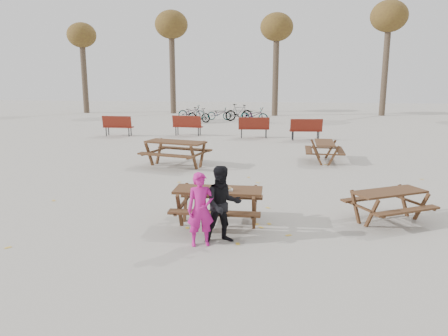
# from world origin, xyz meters

# --- Properties ---
(ground) EXTENTS (80.00, 80.00, 0.00)m
(ground) POSITION_xyz_m (0.00, 0.00, 0.00)
(ground) COLOR gray
(ground) RESTS_ON ground
(main_picnic_table) EXTENTS (1.80, 1.45, 0.78)m
(main_picnic_table) POSITION_xyz_m (0.00, 0.00, 0.59)
(main_picnic_table) COLOR #382514
(main_picnic_table) RESTS_ON ground
(food_tray) EXTENTS (0.18, 0.11, 0.03)m
(food_tray) POSITION_xyz_m (0.22, -0.11, 0.79)
(food_tray) COLOR silver
(food_tray) RESTS_ON main_picnic_table
(bread_roll) EXTENTS (0.14, 0.06, 0.05)m
(bread_roll) POSITION_xyz_m (0.22, -0.11, 0.83)
(bread_roll) COLOR tan
(bread_roll) RESTS_ON food_tray
(soda_bottle) EXTENTS (0.07, 0.07, 0.17)m
(soda_bottle) POSITION_xyz_m (0.16, -0.18, 0.85)
(soda_bottle) COLOR silver
(soda_bottle) RESTS_ON main_picnic_table
(child) EXTENTS (0.58, 0.47, 1.37)m
(child) POSITION_xyz_m (-0.17, -1.12, 0.68)
(child) COLOR #B4167A
(child) RESTS_ON ground
(adult) EXTENTS (0.86, 0.77, 1.46)m
(adult) POSITION_xyz_m (0.21, -0.93, 0.73)
(adult) COLOR black
(adult) RESTS_ON ground
(picnic_table_east) EXTENTS (1.96, 1.84, 0.67)m
(picnic_table_east) POSITION_xyz_m (3.57, 0.65, 0.34)
(picnic_table_east) COLOR #382514
(picnic_table_east) RESTS_ON ground
(picnic_table_north) EXTENTS (2.36, 2.09, 0.86)m
(picnic_table_north) POSITION_xyz_m (-2.20, 5.64, 0.43)
(picnic_table_north) COLOR #382514
(picnic_table_north) RESTS_ON ground
(picnic_table_far) EXTENTS (1.39, 1.70, 0.71)m
(picnic_table_far) POSITION_xyz_m (2.88, 7.09, 0.35)
(picnic_table_far) COLOR #382514
(picnic_table_far) RESTS_ON ground
(park_bench_row) EXTENTS (10.88, 1.57, 1.03)m
(park_bench_row) POSITION_xyz_m (-1.87, 12.65, 0.52)
(park_bench_row) COLOR maroon
(park_bench_row) RESTS_ON ground
(bicycle_row) EXTENTS (6.33, 2.67, 1.11)m
(bicycle_row) POSITION_xyz_m (-2.42, 20.18, 0.49)
(bicycle_row) COLOR black
(bicycle_row) RESTS_ON ground
(tree_row) EXTENTS (32.17, 3.52, 8.26)m
(tree_row) POSITION_xyz_m (0.90, 25.15, 6.19)
(tree_row) COLOR #382B21
(tree_row) RESTS_ON ground
(fallen_leaves) EXTENTS (11.00, 11.00, 0.01)m
(fallen_leaves) POSITION_xyz_m (0.50, 2.50, 0.00)
(fallen_leaves) COLOR gold
(fallen_leaves) RESTS_ON ground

